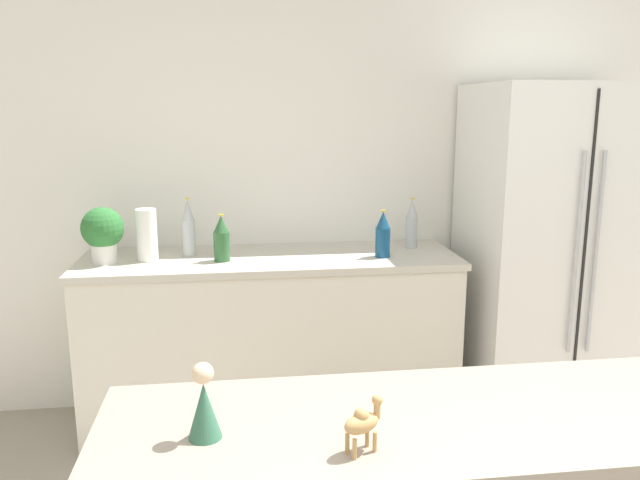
# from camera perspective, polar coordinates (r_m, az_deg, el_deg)

# --- Properties ---
(wall_back) EXTENTS (8.00, 0.06, 2.55)m
(wall_back) POSITION_cam_1_polar(r_m,az_deg,el_deg) (3.56, 1.13, 5.37)
(wall_back) COLOR white
(wall_back) RESTS_ON ground_plane
(back_counter) EXTENTS (1.95, 0.63, 0.93)m
(back_counter) POSITION_cam_1_polar(r_m,az_deg,el_deg) (3.40, -4.43, -9.07)
(back_counter) COLOR silver
(back_counter) RESTS_ON ground_plane
(refrigerator) EXTENTS (0.84, 0.73, 1.81)m
(refrigerator) POSITION_cam_1_polar(r_m,az_deg,el_deg) (3.60, 20.06, -1.29)
(refrigerator) COLOR white
(refrigerator) RESTS_ON ground_plane
(potted_plant) EXTENTS (0.21, 0.21, 0.28)m
(potted_plant) POSITION_cam_1_polar(r_m,az_deg,el_deg) (3.25, -19.25, 0.73)
(potted_plant) COLOR silver
(potted_plant) RESTS_ON back_counter
(paper_towel_roll) EXTENTS (0.10, 0.10, 0.26)m
(paper_towel_roll) POSITION_cam_1_polar(r_m,az_deg,el_deg) (3.24, -15.55, 0.45)
(paper_towel_roll) COLOR white
(paper_towel_roll) RESTS_ON back_counter
(back_bottle_0) EXTENTS (0.08, 0.08, 0.25)m
(back_bottle_0) POSITION_cam_1_polar(r_m,az_deg,el_deg) (3.22, 5.77, 0.48)
(back_bottle_0) COLOR navy
(back_bottle_0) RESTS_ON back_counter
(back_bottle_1) EXTENTS (0.08, 0.08, 0.24)m
(back_bottle_1) POSITION_cam_1_polar(r_m,az_deg,el_deg) (3.15, -8.99, 0.10)
(back_bottle_1) COLOR #2D6033
(back_bottle_1) RESTS_ON back_counter
(back_bottle_2) EXTENTS (0.07, 0.07, 0.30)m
(back_bottle_2) POSITION_cam_1_polar(r_m,az_deg,el_deg) (3.29, -11.95, 1.05)
(back_bottle_2) COLOR #B2B7BC
(back_bottle_2) RESTS_ON back_counter
(back_bottle_3) EXTENTS (0.07, 0.07, 0.28)m
(back_bottle_3) POSITION_cam_1_polar(r_m,az_deg,el_deg) (3.45, 8.37, 1.46)
(back_bottle_3) COLOR #B2B7BC
(back_bottle_3) RESTS_ON back_counter
(camel_figurine) EXTENTS (0.09, 0.07, 0.12)m
(camel_figurine) POSITION_cam_1_polar(r_m,az_deg,el_deg) (1.33, 3.95, -16.23)
(camel_figurine) COLOR tan
(camel_figurine) RESTS_ON bar_counter
(wise_man_figurine_blue) EXTENTS (0.07, 0.07, 0.17)m
(wise_man_figurine_blue) POSITION_cam_1_polar(r_m,az_deg,el_deg) (1.40, -10.55, -14.68)
(wise_man_figurine_blue) COLOR #33664C
(wise_man_figurine_blue) RESTS_ON bar_counter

